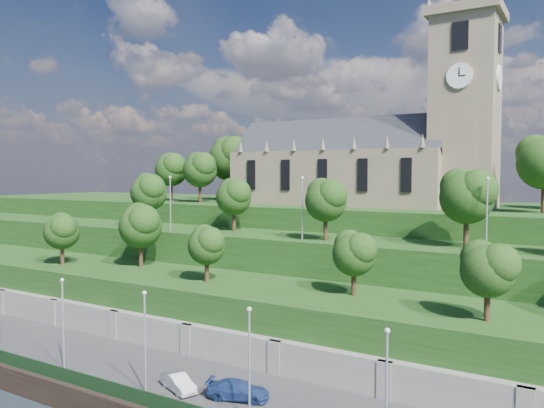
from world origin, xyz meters
The scene contains 14 objects.
promenade centered at (0.00, 6.00, 1.00)m, with size 160.00×12.00×2.00m, color #2D2D30.
fence centered at (0.00, 0.60, 2.60)m, with size 160.00×0.10×1.20m, color #163217.
retaining_wall centered at (0.00, 11.97, 2.50)m, with size 160.00×2.10×5.00m.
embankment_lower centered at (0.00, 18.00, 4.00)m, with size 160.00×12.00×8.00m, color #173812.
embankment_upper centered at (0.00, 29.00, 6.00)m, with size 160.00×10.00×12.00m, color #173812.
hilltop centered at (0.00, 50.00, 7.50)m, with size 160.00×32.00×15.00m, color #173812.
church centered at (0.79, 45.98, 22.52)m, with size 38.60×12.35×27.60m.
trees_lower centered at (2.28, 18.47, 12.92)m, with size 67.32×8.96×8.11m.
trees_upper centered at (2.61, 28.24, 17.17)m, with size 60.54×7.82×8.26m.
trees_hilltop centered at (0.15, 45.56, 21.72)m, with size 73.74×16.35×11.35m.
lamp_posts_promenade centered at (-2.00, 2.50, 6.78)m, with size 60.36×0.36×8.33m.
lamp_posts_upper centered at (0.00, 26.00, 16.28)m, with size 40.36×0.36×7.36m.
car_middle centered at (0.01, 4.17, 2.67)m, with size 1.41×4.04×1.33m, color #B6B7BC.
car_right centered at (5.11, 5.32, 2.72)m, with size 2.02×4.97×1.44m, color navy.
Camera 1 is at (28.10, -28.27, 19.66)m, focal length 35.00 mm.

